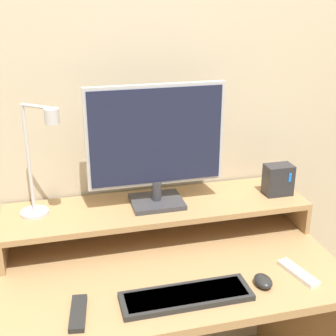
# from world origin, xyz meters

# --- Properties ---
(wall_back) EXTENTS (6.00, 0.05, 2.50)m
(wall_back) POSITION_xyz_m (0.00, 0.73, 1.25)
(wall_back) COLOR beige
(wall_back) RESTS_ON ground_plane
(desk) EXTENTS (1.15, 0.70, 0.75)m
(desk) POSITION_xyz_m (0.00, 0.35, 0.52)
(desk) COLOR #A87F51
(desk) RESTS_ON ground_plane
(monitor_shelf) EXTENTS (1.15, 0.30, 0.13)m
(monitor_shelf) POSITION_xyz_m (0.00, 0.55, 0.85)
(monitor_shelf) COLOR #A87F51
(monitor_shelf) RESTS_ON desk
(monitor) EXTENTS (0.51, 0.17, 0.46)m
(monitor) POSITION_xyz_m (0.00, 0.56, 1.12)
(monitor) COLOR #38383D
(monitor) RESTS_ON monitor_shelf
(desk_lamp) EXTENTS (0.17, 0.15, 0.41)m
(desk_lamp) POSITION_xyz_m (-0.41, 0.55, 1.08)
(desk_lamp) COLOR silver
(desk_lamp) RESTS_ON monitor_shelf
(router_dock) EXTENTS (0.11, 0.07, 0.12)m
(router_dock) POSITION_xyz_m (0.49, 0.52, 0.93)
(router_dock) COLOR #28282D
(router_dock) RESTS_ON monitor_shelf
(keyboard) EXTENTS (0.41, 0.13, 0.02)m
(keyboard) POSITION_xyz_m (-0.01, 0.13, 0.76)
(keyboard) COLOR #282828
(keyboard) RESTS_ON desk
(mouse) EXTENTS (0.06, 0.08, 0.03)m
(mouse) POSITION_xyz_m (0.25, 0.14, 0.76)
(mouse) COLOR black
(mouse) RESTS_ON desk
(remote_control) EXTENTS (0.07, 0.16, 0.02)m
(remote_control) POSITION_xyz_m (-0.34, 0.14, 0.75)
(remote_control) COLOR black
(remote_control) RESTS_ON desk
(remote_secondary) EXTENTS (0.08, 0.17, 0.02)m
(remote_secondary) POSITION_xyz_m (0.39, 0.16, 0.75)
(remote_secondary) COLOR white
(remote_secondary) RESTS_ON desk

